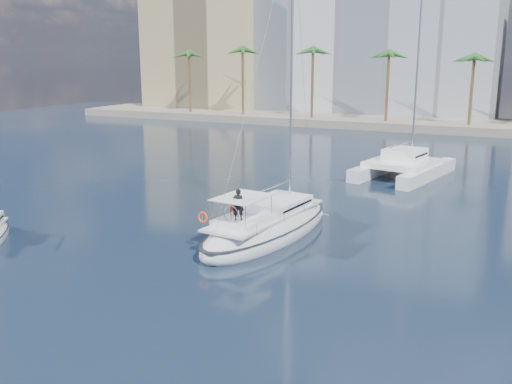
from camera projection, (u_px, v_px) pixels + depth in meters
The scene contains 9 objects.
ground at pixel (259, 248), 32.18m from camera, with size 160.00×160.00×0.00m, color black.
quay at pixel (428, 124), 85.80m from camera, with size 120.00×14.00×1.20m, color gray.
building_modern at pixel (373, 36), 98.20m from camera, with size 42.00×16.00×28.00m, color silver.
building_tan_left at pixel (210, 54), 107.71m from camera, with size 22.00×14.00×22.00m, color tan.
palm_left at pixel (216, 58), 94.01m from camera, with size 3.60×3.60×12.30m.
palm_centre at pixel (429, 58), 80.03m from camera, with size 3.60×3.60×12.30m.
main_sloop at pixel (268, 227), 34.34m from camera, with size 5.62×13.22×19.02m.
catamaran at pixel (404, 164), 51.29m from camera, with size 7.83×12.25×16.63m.
seagull at pixel (321, 214), 37.35m from camera, with size 1.07×0.46×0.20m.
Camera 1 is at (12.78, -27.76, 10.59)m, focal length 40.00 mm.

